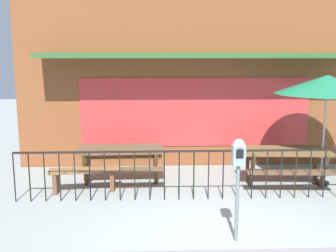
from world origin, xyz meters
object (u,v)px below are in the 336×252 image
patio_umbrella (327,85)px  patio_bench (84,175)px  picnic_table_right (285,157)px  parking_meter_near (238,163)px  picnic_table_left (121,155)px

patio_umbrella → patio_bench: 5.31m
patio_umbrella → patio_bench: (-5.00, -0.30, -1.78)m
picnic_table_right → patio_bench: size_ratio=1.32×
patio_umbrella → parking_meter_near: patio_umbrella is taller
picnic_table_left → parking_meter_near: size_ratio=1.19×
picnic_table_right → parking_meter_near: parking_meter_near is taller
patio_umbrella → picnic_table_left: bearing=176.3°
picnic_table_left → parking_meter_near: parking_meter_near is taller
patio_umbrella → parking_meter_near: 3.61m
patio_bench → parking_meter_near: size_ratio=0.92×
picnic_table_left → parking_meter_near: bearing=-55.9°
picnic_table_left → patio_bench: size_ratio=1.29×
patio_umbrella → patio_bench: patio_umbrella is taller
patio_umbrella → parking_meter_near: size_ratio=1.51×
patio_bench → picnic_table_right: bearing=3.7°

